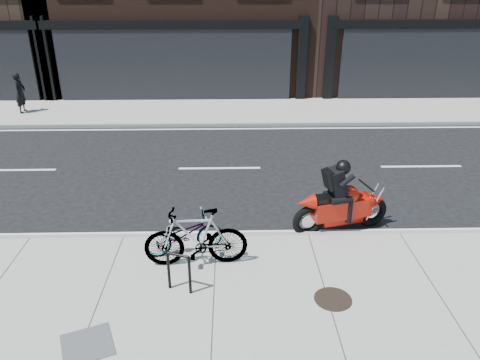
{
  "coord_description": "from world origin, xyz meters",
  "views": [
    {
      "loc": [
        0.31,
        -10.68,
        5.44
      ],
      "look_at": [
        0.54,
        -0.8,
        0.9
      ],
      "focal_mm": 35.0,
      "sensor_mm": 36.0,
      "label": 1
    }
  ],
  "objects_px": {
    "bicycle_front": "(184,234)",
    "bicycle_rear": "(196,237)",
    "motorcycle": "(346,202)",
    "manhole_cover": "(333,299)",
    "pedestrian": "(20,93)",
    "utility_grate": "(87,345)",
    "bike_rack": "(179,269)"
  },
  "relations": [
    {
      "from": "motorcycle",
      "to": "pedestrian",
      "type": "height_order",
      "value": "motorcycle"
    },
    {
      "from": "bicycle_rear",
      "to": "manhole_cover",
      "type": "distance_m",
      "value": 2.76
    },
    {
      "from": "bike_rack",
      "to": "bicycle_front",
      "type": "xyz_separation_m",
      "value": [
        -0.02,
        1.25,
        -0.04
      ]
    },
    {
      "from": "pedestrian",
      "to": "motorcycle",
      "type": "bearing_deg",
      "value": -126.57
    },
    {
      "from": "bicycle_rear",
      "to": "utility_grate",
      "type": "height_order",
      "value": "bicycle_rear"
    },
    {
      "from": "bike_rack",
      "to": "bicycle_front",
      "type": "relative_size",
      "value": 0.49
    },
    {
      "from": "pedestrian",
      "to": "manhole_cover",
      "type": "bearing_deg",
      "value": -135.83
    },
    {
      "from": "bicycle_front",
      "to": "utility_grate",
      "type": "relative_size",
      "value": 2.12
    },
    {
      "from": "motorcycle",
      "to": "pedestrian",
      "type": "xyz_separation_m",
      "value": [
        -10.75,
        9.13,
        0.21
      ]
    },
    {
      "from": "bicycle_front",
      "to": "manhole_cover",
      "type": "xyz_separation_m",
      "value": [
        2.72,
        -1.57,
        -0.41
      ]
    },
    {
      "from": "bike_rack",
      "to": "motorcycle",
      "type": "bearing_deg",
      "value": 33.32
    },
    {
      "from": "bicycle_rear",
      "to": "pedestrian",
      "type": "distance_m",
      "value": 12.99
    },
    {
      "from": "manhole_cover",
      "to": "utility_grate",
      "type": "bearing_deg",
      "value": -166.08
    },
    {
      "from": "bicycle_front",
      "to": "bicycle_rear",
      "type": "distance_m",
      "value": 0.54
    },
    {
      "from": "bike_rack",
      "to": "bicycle_rear",
      "type": "distance_m",
      "value": 0.87
    },
    {
      "from": "bicycle_rear",
      "to": "manhole_cover",
      "type": "bearing_deg",
      "value": 61.91
    },
    {
      "from": "motorcycle",
      "to": "manhole_cover",
      "type": "height_order",
      "value": "motorcycle"
    },
    {
      "from": "manhole_cover",
      "to": "utility_grate",
      "type": "relative_size",
      "value": 0.88
    },
    {
      "from": "motorcycle",
      "to": "manhole_cover",
      "type": "distance_m",
      "value": 2.76
    },
    {
      "from": "bicycle_front",
      "to": "utility_grate",
      "type": "height_order",
      "value": "bicycle_front"
    },
    {
      "from": "bike_rack",
      "to": "pedestrian",
      "type": "distance_m",
      "value": 13.54
    },
    {
      "from": "bicycle_rear",
      "to": "pedestrian",
      "type": "height_order",
      "value": "pedestrian"
    },
    {
      "from": "bicycle_front",
      "to": "bicycle_rear",
      "type": "bearing_deg",
      "value": -163.69
    },
    {
      "from": "motorcycle",
      "to": "bike_rack",
      "type": "bearing_deg",
      "value": -161.69
    },
    {
      "from": "bike_rack",
      "to": "motorcycle",
      "type": "relative_size",
      "value": 0.34
    },
    {
      "from": "bicycle_front",
      "to": "pedestrian",
      "type": "relative_size",
      "value": 1.02
    },
    {
      "from": "bicycle_front",
      "to": "utility_grate",
      "type": "distance_m",
      "value": 2.89
    },
    {
      "from": "bike_rack",
      "to": "bicycle_rear",
      "type": "height_order",
      "value": "bicycle_rear"
    },
    {
      "from": "manhole_cover",
      "to": "utility_grate",
      "type": "xyz_separation_m",
      "value": [
        -4.0,
        -0.99,
        0.0
      ]
    },
    {
      "from": "bicycle_front",
      "to": "motorcycle",
      "type": "distance_m",
      "value": 3.64
    },
    {
      "from": "motorcycle",
      "to": "utility_grate",
      "type": "xyz_separation_m",
      "value": [
        -4.77,
        -3.59,
        -0.56
      ]
    },
    {
      "from": "bike_rack",
      "to": "bicycle_rear",
      "type": "relative_size",
      "value": 0.39
    }
  ]
}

